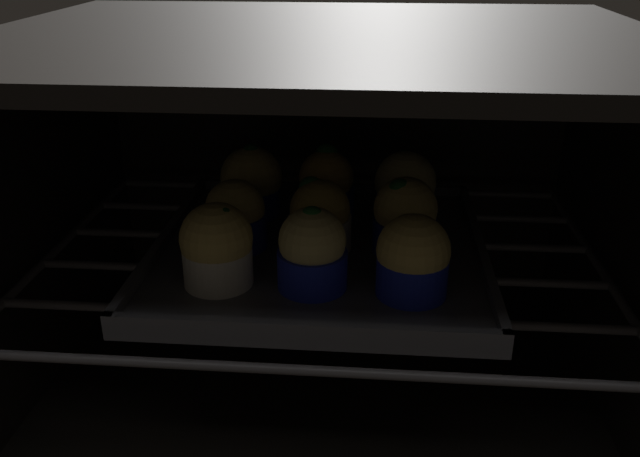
% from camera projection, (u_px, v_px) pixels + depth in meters
% --- Properties ---
extents(oven_cavity, '(0.59, 0.47, 0.37)m').
position_uv_depth(oven_cavity, '(324.00, 209.00, 0.70)').
color(oven_cavity, black).
rests_on(oven_cavity, ground).
extents(oven_rack, '(0.55, 0.42, 0.01)m').
position_uv_depth(oven_rack, '(321.00, 256.00, 0.67)').
color(oven_rack, '#4C494C').
rests_on(oven_rack, oven_cavity).
extents(baking_tray, '(0.31, 0.31, 0.02)m').
position_uv_depth(baking_tray, '(320.00, 252.00, 0.66)').
color(baking_tray, '#4C4C51').
rests_on(baking_tray, oven_rack).
extents(muffin_row0_col0, '(0.06, 0.06, 0.07)m').
position_uv_depth(muffin_row0_col0, '(217.00, 247.00, 0.57)').
color(muffin_row0_col0, silver).
rests_on(muffin_row0_col0, baking_tray).
extents(muffin_row0_col1, '(0.06, 0.06, 0.07)m').
position_uv_depth(muffin_row0_col1, '(314.00, 251.00, 0.57)').
color(muffin_row0_col1, '#1928B7').
rests_on(muffin_row0_col1, baking_tray).
extents(muffin_row0_col2, '(0.06, 0.06, 0.07)m').
position_uv_depth(muffin_row0_col2, '(413.00, 259.00, 0.56)').
color(muffin_row0_col2, '#1928B7').
rests_on(muffin_row0_col2, baking_tray).
extents(muffin_row1_col0, '(0.06, 0.06, 0.07)m').
position_uv_depth(muffin_row1_col0, '(235.00, 217.00, 0.64)').
color(muffin_row1_col0, '#1928B7').
rests_on(muffin_row1_col0, baking_tray).
extents(muffin_row1_col1, '(0.06, 0.06, 0.07)m').
position_uv_depth(muffin_row1_col1, '(318.00, 217.00, 0.64)').
color(muffin_row1_col1, silver).
rests_on(muffin_row1_col1, baking_tray).
extents(muffin_row1_col2, '(0.06, 0.06, 0.07)m').
position_uv_depth(muffin_row1_col2, '(405.00, 217.00, 0.63)').
color(muffin_row1_col2, '#1928B7').
rests_on(muffin_row1_col2, baking_tray).
extents(muffin_row2_col0, '(0.07, 0.07, 0.08)m').
position_uv_depth(muffin_row2_col0, '(252.00, 183.00, 0.72)').
color(muffin_row2_col0, '#1928B7').
rests_on(muffin_row2_col0, baking_tray).
extents(muffin_row2_col1, '(0.06, 0.06, 0.08)m').
position_uv_depth(muffin_row2_col1, '(329.00, 185.00, 0.71)').
color(muffin_row2_col1, '#1928B7').
rests_on(muffin_row2_col1, baking_tray).
extents(muffin_row2_col2, '(0.06, 0.06, 0.07)m').
position_uv_depth(muffin_row2_col2, '(405.00, 188.00, 0.71)').
color(muffin_row2_col2, '#1928B7').
rests_on(muffin_row2_col2, baking_tray).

